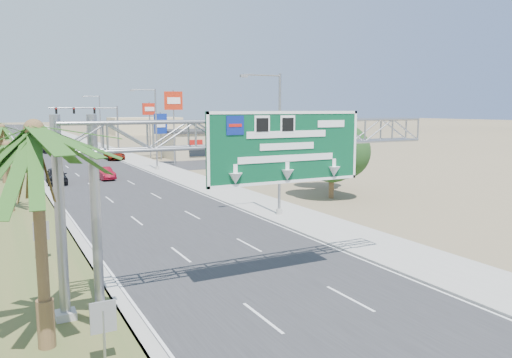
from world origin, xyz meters
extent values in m
cube|color=#28282B|center=(0.00, 110.00, 0.01)|extent=(12.00, 300.00, 0.02)
cube|color=#9E9B93|center=(8.50, 110.00, 0.05)|extent=(4.00, 300.00, 0.10)
cylinder|color=gray|center=(-7.20, 10.00, 3.70)|extent=(0.36, 0.36, 7.40)
cylinder|color=gray|center=(-8.40, 10.00, 3.70)|extent=(0.36, 0.36, 7.40)
cube|color=#9E9B93|center=(-7.20, 10.00, 0.20)|extent=(0.70, 0.70, 0.40)
cube|color=#9E9B93|center=(-8.40, 10.00, 0.20)|extent=(0.70, 0.70, 0.40)
cube|color=#074829|center=(0.50, 9.52, 6.00)|extent=(7.20, 0.12, 3.00)
cube|color=navy|center=(-1.90, 9.44, 6.95)|extent=(0.75, 0.03, 0.75)
cone|color=white|center=(0.50, 9.44, 4.85)|extent=(0.56, 0.56, 0.45)
cylinder|color=brown|center=(-9.20, 8.00, 3.50)|extent=(0.36, 0.36, 7.00)
cylinder|color=brown|center=(-9.20, 8.00, 0.84)|extent=(0.54, 0.54, 1.68)
cylinder|color=brown|center=(-9.50, 32.00, 2.50)|extent=(0.36, 0.36, 5.00)
cylinder|color=brown|center=(-9.50, 32.00, 0.60)|extent=(0.54, 0.54, 1.20)
cylinder|color=brown|center=(-9.50, 48.00, 2.90)|extent=(0.36, 0.36, 5.80)
cylinder|color=brown|center=(-9.50, 48.00, 0.70)|extent=(0.54, 0.54, 1.39)
cylinder|color=brown|center=(-9.50, 66.00, 2.25)|extent=(0.36, 0.36, 4.50)
cylinder|color=brown|center=(-9.50, 66.00, 0.54)|extent=(0.54, 0.54, 1.08)
cylinder|color=brown|center=(-9.50, 85.00, 0.62)|extent=(0.54, 0.54, 1.25)
cylinder|color=gray|center=(7.50, 22.00, 5.00)|extent=(0.20, 0.20, 10.00)
cylinder|color=gray|center=(6.10, 22.00, 9.85)|extent=(2.80, 0.12, 0.12)
cube|color=slate|center=(4.70, 22.00, 9.75)|extent=(0.50, 0.22, 0.18)
cylinder|color=#9E9B93|center=(7.50, 22.00, 0.25)|extent=(0.44, 0.44, 0.50)
cylinder|color=gray|center=(7.50, 52.00, 5.00)|extent=(0.20, 0.20, 10.00)
cylinder|color=gray|center=(6.10, 52.00, 9.85)|extent=(2.80, 0.12, 0.12)
cube|color=slate|center=(4.70, 52.00, 9.75)|extent=(0.50, 0.22, 0.18)
cylinder|color=#9E9B93|center=(7.50, 52.00, 0.25)|extent=(0.44, 0.44, 0.50)
cylinder|color=gray|center=(7.50, 88.00, 5.00)|extent=(0.20, 0.20, 10.00)
cylinder|color=gray|center=(6.10, 88.00, 9.85)|extent=(2.80, 0.12, 0.12)
cube|color=slate|center=(4.70, 88.00, 9.75)|extent=(0.50, 0.22, 0.18)
cylinder|color=#9E9B93|center=(7.50, 88.00, 0.25)|extent=(0.44, 0.44, 0.50)
cylinder|color=gray|center=(7.20, 72.00, 4.00)|extent=(0.28, 0.28, 8.00)
cylinder|color=gray|center=(2.20, 72.00, 7.70)|extent=(10.00, 0.18, 0.18)
cube|color=black|center=(3.70, 71.80, 7.30)|extent=(0.32, 0.18, 0.95)
cube|color=black|center=(0.70, 71.80, 7.30)|extent=(0.32, 0.18, 0.95)
cube|color=black|center=(-1.80, 71.80, 7.30)|extent=(0.32, 0.18, 0.95)
sphere|color=red|center=(3.70, 71.68, 7.60)|extent=(0.22, 0.22, 0.22)
imported|color=black|center=(7.20, 72.00, 7.00)|extent=(0.16, 0.16, 0.60)
cylinder|color=#9E9B93|center=(7.20, 72.00, 0.30)|extent=(0.56, 0.56, 0.60)
cube|color=#C6B386|center=(22.00, 66.00, 2.00)|extent=(18.00, 10.00, 4.00)
cylinder|color=brown|center=(15.00, 26.00, 1.95)|extent=(0.44, 0.44, 3.90)
sphere|color=#133615|center=(15.00, 26.00, 4.55)|extent=(4.50, 4.50, 4.50)
cylinder|color=brown|center=(18.00, 30.00, 1.65)|extent=(0.44, 0.44, 3.30)
sphere|color=#133615|center=(18.00, 30.00, 3.85)|extent=(3.50, 3.50, 3.50)
cylinder|color=gray|center=(-7.80, 6.00, 0.90)|extent=(0.08, 0.08, 1.80)
cube|color=slate|center=(-7.80, 6.00, 1.60)|extent=(0.75, 0.06, 0.95)
cylinder|color=gray|center=(-8.50, 18.00, 0.90)|extent=(0.08, 0.08, 1.80)
cube|color=slate|center=(-8.50, 18.00, 1.60)|extent=(0.75, 0.06, 0.95)
cube|color=#C6B386|center=(30.00, 140.00, 2.50)|extent=(20.00, 12.00, 5.00)
imported|color=black|center=(-4.89, 45.74, 0.82)|extent=(2.11, 4.89, 1.64)
imported|color=maroon|center=(0.04, 46.61, 0.66)|extent=(1.85, 4.15, 1.32)
imported|color=gray|center=(5.50, 67.38, 0.74)|extent=(2.52, 5.33, 1.47)
imported|color=black|center=(-1.94, 85.20, 0.81)|extent=(2.46, 5.66, 1.62)
cylinder|color=gray|center=(11.07, 55.87, 5.02)|extent=(0.20, 0.20, 10.05)
cube|color=red|center=(11.07, 55.87, 8.65)|extent=(2.39, 0.96, 2.40)
cube|color=white|center=(11.07, 55.69, 8.65)|extent=(1.62, 0.51, 0.84)
cylinder|color=gray|center=(11.88, 64.48, 3.54)|extent=(0.20, 0.20, 7.07)
cube|color=navy|center=(11.88, 64.48, 5.37)|extent=(2.02, 0.62, 3.00)
cube|color=white|center=(11.88, 64.30, 5.37)|extent=(1.39, 0.26, 1.05)
cylinder|color=gray|center=(11.20, 67.93, 4.32)|extent=(0.20, 0.20, 8.64)
cube|color=red|center=(11.20, 67.93, 7.54)|extent=(2.22, 0.63, 1.80)
cube|color=white|center=(11.20, 67.75, 7.54)|extent=(1.53, 0.27, 0.63)
camera|label=1|loc=(-10.27, -8.24, 7.59)|focal=35.00mm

